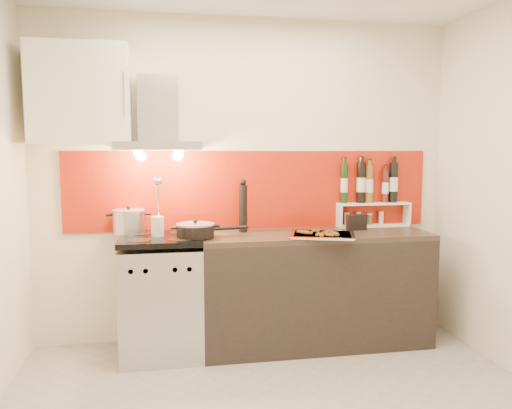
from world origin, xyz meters
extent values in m
cube|color=silver|center=(0.00, 1.40, 1.30)|extent=(3.40, 0.02, 2.60)
cube|color=#9A2008|center=(0.05, 1.39, 1.22)|extent=(3.00, 0.02, 0.64)
cube|color=#B7B7BA|center=(-0.70, 1.10, 0.42)|extent=(0.60, 0.60, 0.84)
cube|color=black|center=(-0.70, 0.81, 0.33)|extent=(0.50, 0.02, 0.40)
cube|color=#B7B7BA|center=(-0.70, 0.81, 0.72)|extent=(0.56, 0.02, 0.12)
cube|color=#FF190C|center=(-0.70, 0.81, 0.72)|extent=(0.10, 0.01, 0.04)
cube|color=black|center=(-0.70, 1.10, 0.89)|extent=(0.60, 0.60, 0.04)
cube|color=black|center=(0.50, 1.10, 0.43)|extent=(1.80, 0.60, 0.86)
cube|color=#2C251A|center=(0.50, 1.10, 0.88)|extent=(1.80, 0.60, 0.04)
cube|color=#B7B7BA|center=(-0.70, 1.15, 1.58)|extent=(0.62, 0.50, 0.06)
cube|color=#B7B7BA|center=(-0.70, 1.30, 1.86)|extent=(0.30, 0.18, 0.50)
sphere|color=#FFD18C|center=(-0.85, 1.15, 1.54)|extent=(0.07, 0.07, 0.07)
sphere|color=#FFD18C|center=(-0.55, 1.15, 1.54)|extent=(0.07, 0.07, 0.07)
cube|color=white|center=(-1.25, 1.22, 1.95)|extent=(0.70, 0.35, 0.72)
cylinder|color=#B7B7BA|center=(-0.94, 1.28, 0.99)|extent=(0.24, 0.24, 0.17)
cylinder|color=#99999E|center=(-0.94, 1.28, 1.09)|extent=(0.25, 0.25, 0.01)
sphere|color=black|center=(-0.94, 1.28, 1.11)|extent=(0.03, 0.03, 0.03)
cylinder|color=black|center=(-0.44, 1.02, 0.95)|extent=(0.28, 0.28, 0.09)
cylinder|color=#99999E|center=(-0.44, 1.02, 1.00)|extent=(0.28, 0.28, 0.01)
sphere|color=black|center=(-0.44, 1.02, 1.03)|extent=(0.03, 0.03, 0.03)
cylinder|color=black|center=(-0.17, 1.06, 0.96)|extent=(0.27, 0.07, 0.03)
cylinder|color=silver|center=(-0.72, 1.10, 0.98)|extent=(0.09, 0.09, 0.16)
cylinder|color=silver|center=(-0.71, 1.10, 1.18)|extent=(0.01, 0.07, 0.29)
sphere|color=silver|center=(-0.71, 1.04, 1.32)|extent=(0.06, 0.06, 0.06)
cylinder|color=black|center=(-0.05, 1.23, 1.09)|extent=(0.07, 0.07, 0.37)
sphere|color=black|center=(-0.05, 1.23, 1.30)|extent=(0.05, 0.05, 0.05)
cube|color=white|center=(1.08, 1.34, 0.91)|extent=(0.63, 0.17, 0.01)
cube|color=white|center=(0.77, 1.34, 1.00)|extent=(0.01, 0.17, 0.18)
cube|color=white|center=(1.38, 1.34, 1.00)|extent=(0.02, 0.17, 0.18)
cube|color=white|center=(1.08, 1.34, 1.09)|extent=(0.63, 0.17, 0.02)
cylinder|color=black|center=(0.82, 1.34, 1.27)|extent=(0.06, 0.06, 0.34)
cylinder|color=black|center=(0.97, 1.34, 1.27)|extent=(0.07, 0.07, 0.34)
cylinder|color=brown|center=(1.04, 1.34, 1.26)|extent=(0.07, 0.07, 0.32)
cylinder|color=#4E1A15|center=(1.19, 1.34, 1.24)|extent=(0.06, 0.06, 0.27)
cylinder|color=black|center=(1.26, 1.34, 1.27)|extent=(0.07, 0.07, 0.34)
cylinder|color=beige|center=(0.85, 1.34, 0.96)|extent=(0.04, 0.04, 0.09)
cylinder|color=#965319|center=(0.95, 1.34, 0.96)|extent=(0.04, 0.04, 0.09)
cylinder|color=brown|center=(1.06, 1.34, 0.96)|extent=(0.04, 0.04, 0.08)
cylinder|color=beige|center=(1.16, 1.34, 0.96)|extent=(0.04, 0.04, 0.09)
cube|color=black|center=(0.87, 1.17, 0.96)|extent=(0.16, 0.07, 0.13)
cube|color=silver|center=(0.50, 0.92, 0.91)|extent=(0.54, 0.47, 0.01)
cube|color=silver|center=(0.50, 0.92, 0.92)|extent=(0.57, 0.50, 0.01)
cube|color=red|center=(0.50, 0.92, 0.92)|extent=(0.49, 0.42, 0.01)
cube|color=brown|center=(0.40, 0.93, 0.93)|extent=(0.06, 0.03, 0.02)
cube|color=brown|center=(0.38, 0.99, 0.93)|extent=(0.06, 0.05, 0.02)
cube|color=brown|center=(0.54, 0.90, 0.93)|extent=(0.02, 0.06, 0.02)
cube|color=brown|center=(0.36, 0.99, 0.93)|extent=(0.06, 0.05, 0.02)
cube|color=brown|center=(0.59, 0.90, 0.93)|extent=(0.05, 0.06, 0.02)
cube|color=brown|center=(0.46, 0.82, 0.93)|extent=(0.02, 0.06, 0.02)
cube|color=brown|center=(0.58, 0.84, 0.93)|extent=(0.03, 0.06, 0.02)
cube|color=brown|center=(0.52, 0.90, 0.93)|extent=(0.06, 0.04, 0.02)
cube|color=brown|center=(0.47, 0.87, 0.93)|extent=(0.05, 0.06, 0.02)
cube|color=brown|center=(0.48, 1.02, 0.93)|extent=(0.06, 0.03, 0.02)
cube|color=brown|center=(0.53, 0.88, 0.93)|extent=(0.04, 0.06, 0.02)
cube|color=brown|center=(0.57, 0.98, 0.93)|extent=(0.06, 0.03, 0.02)
cube|color=brown|center=(0.46, 0.84, 0.93)|extent=(0.06, 0.04, 0.02)
cube|color=brown|center=(0.53, 0.82, 0.93)|extent=(0.06, 0.06, 0.02)
cube|color=brown|center=(0.55, 0.96, 0.93)|extent=(0.03, 0.06, 0.02)
cube|color=brown|center=(0.38, 0.97, 0.93)|extent=(0.06, 0.02, 0.02)
camera|label=1|loc=(-0.64, -2.64, 1.56)|focal=35.00mm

